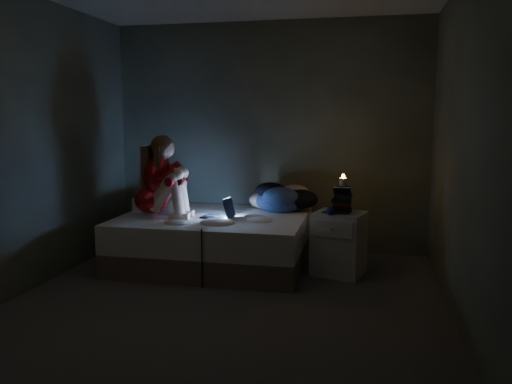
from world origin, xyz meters
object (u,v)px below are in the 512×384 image
(woman, at_px, (151,176))
(candle, at_px, (343,184))
(nightstand, at_px, (339,243))
(phone, at_px, (329,212))
(bed, at_px, (213,240))
(laptop, at_px, (217,207))

(woman, distance_m, candle, 1.94)
(nightstand, bearing_deg, candle, 25.49)
(phone, bearing_deg, candle, 31.40)
(woman, xyz_separation_m, phone, (1.81, 0.06, -0.32))
(bed, height_order, candle, candle)
(candle, bearing_deg, phone, -158.99)
(bed, relative_size, candle, 23.65)
(nightstand, bearing_deg, woman, -161.87)
(laptop, distance_m, phone, 1.13)
(nightstand, height_order, phone, phone)
(laptop, xyz_separation_m, candle, (1.25, 0.04, 0.27))
(candle, relative_size, phone, 0.57)
(bed, xyz_separation_m, laptop, (0.07, -0.08, 0.37))
(woman, xyz_separation_m, candle, (1.93, 0.11, -0.05))
(laptop, xyz_separation_m, nightstand, (1.23, 0.04, -0.32))
(candle, bearing_deg, laptop, -178.15)
(laptop, xyz_separation_m, phone, (1.13, -0.01, -0.01))
(laptop, height_order, candle, candle)
(woman, relative_size, laptop, 2.73)
(bed, bearing_deg, nightstand, -1.99)
(laptop, relative_size, nightstand, 0.50)
(nightstand, xyz_separation_m, phone, (-0.10, -0.04, 0.31))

